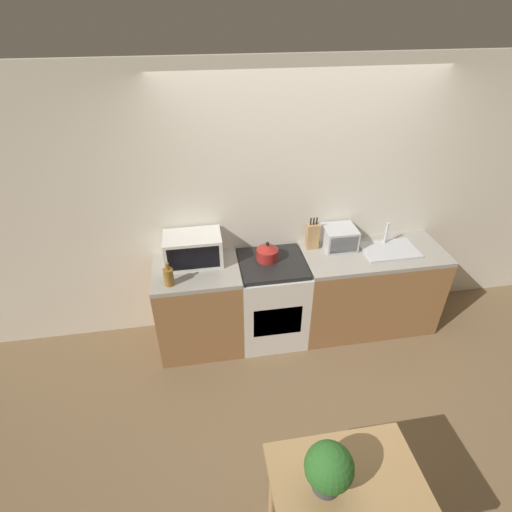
{
  "coord_description": "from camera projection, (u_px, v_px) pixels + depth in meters",
  "views": [
    {
      "loc": [
        -0.95,
        -2.12,
        3.0
      ],
      "look_at": [
        -0.47,
        0.77,
        1.05
      ],
      "focal_mm": 28.0,
      "sensor_mm": 36.0,
      "label": 1
    }
  ],
  "objects": [
    {
      "name": "toaster_oven",
      "position": [
        339.0,
        238.0,
        3.86
      ],
      "size": [
        0.31,
        0.28,
        0.21
      ],
      "color": "silver",
      "rests_on": "counter_right_run"
    },
    {
      "name": "ground_plane",
      "position": [
        322.0,
        397.0,
        3.53
      ],
      "size": [
        16.0,
        16.0,
        0.0
      ],
      "primitive_type": "plane",
      "color": "brown"
    },
    {
      "name": "potted_plant",
      "position": [
        329.0,
        468.0,
        2.09
      ],
      "size": [
        0.27,
        0.27,
        0.33
      ],
      "color": "#424247",
      "rests_on": "dining_table"
    },
    {
      "name": "knife_block",
      "position": [
        312.0,
        236.0,
        3.83
      ],
      "size": [
        0.12,
        0.07,
        0.33
      ],
      "color": "tan",
      "rests_on": "counter_right_run"
    },
    {
      "name": "dining_table",
      "position": [
        350.0,
        502.0,
        2.22
      ],
      "size": [
        0.86,
        0.72,
        0.73
      ],
      "color": "tan",
      "rests_on": "ground_plane"
    },
    {
      "name": "counter_right_run",
      "position": [
        367.0,
        289.0,
        4.09
      ],
      "size": [
        1.38,
        0.62,
        0.9
      ],
      "color": "olive",
      "rests_on": "ground_plane"
    },
    {
      "name": "counter_left_run",
      "position": [
        199.0,
        307.0,
        3.85
      ],
      "size": [
        0.79,
        0.62,
        0.9
      ],
      "color": "olive",
      "rests_on": "ground_plane"
    },
    {
      "name": "wall_back",
      "position": [
        297.0,
        205.0,
        3.8
      ],
      "size": [
        10.0,
        0.06,
        2.6
      ],
      "color": "silver",
      "rests_on": "ground_plane"
    },
    {
      "name": "stove_range",
      "position": [
        271.0,
        300.0,
        3.95
      ],
      "size": [
        0.64,
        0.62,
        0.9
      ],
      "color": "silver",
      "rests_on": "ground_plane"
    },
    {
      "name": "bottle",
      "position": [
        169.0,
        276.0,
        3.37
      ],
      "size": [
        0.08,
        0.08,
        0.22
      ],
      "color": "olive",
      "rests_on": "counter_left_run"
    },
    {
      "name": "kettle",
      "position": [
        267.0,
        252.0,
        3.69
      ],
      "size": [
        0.2,
        0.2,
        0.19
      ],
      "color": "maroon",
      "rests_on": "stove_range"
    },
    {
      "name": "microwave",
      "position": [
        193.0,
        249.0,
        3.63
      ],
      "size": [
        0.52,
        0.33,
        0.28
      ],
      "color": "silver",
      "rests_on": "counter_left_run"
    },
    {
      "name": "sink_basin",
      "position": [
        389.0,
        249.0,
        3.86
      ],
      "size": [
        0.53,
        0.35,
        0.24
      ],
      "color": "silver",
      "rests_on": "counter_right_run"
    }
  ]
}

